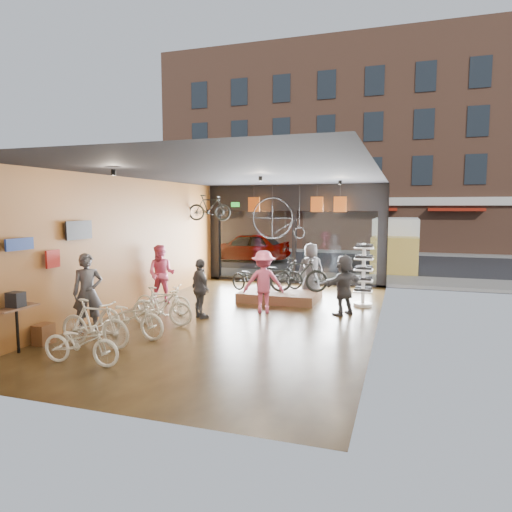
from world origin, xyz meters
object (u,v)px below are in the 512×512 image
at_px(display_bike_mid, 299,275).
at_px(sunglasses_rack, 363,275).
at_px(customer_4, 311,270).
at_px(street_car, 247,247).
at_px(floor_bike_3, 162,306).
at_px(hung_bike, 209,208).
at_px(display_bike_right, 279,274).
at_px(floor_bike_4, 163,300).
at_px(display_platform, 280,295).
at_px(customer_3, 263,282).
at_px(box_truck, 395,244).
at_px(floor_bike_2, 131,317).
at_px(customer_0, 88,293).
at_px(customer_5, 344,285).
at_px(floor_bike_0, 81,343).
at_px(floor_bike_1, 95,323).
at_px(customer_2, 201,289).
at_px(display_bike_left, 251,278).
at_px(penny_farthing, 281,219).
at_px(customer_1, 161,274).

relative_size(display_bike_mid, sunglasses_rack, 0.97).
distance_m(display_bike_mid, customer_4, 0.83).
height_order(street_car, floor_bike_3, street_car).
bearing_deg(hung_bike, display_bike_right, -122.76).
height_order(floor_bike_4, display_platform, floor_bike_4).
distance_m(display_bike_right, hung_bike, 3.84).
distance_m(customer_3, customer_4, 2.71).
xyz_separation_m(display_bike_mid, sunglasses_rack, (1.98, -0.03, 0.09)).
xyz_separation_m(box_truck, display_bike_mid, (-2.72, -8.52, -0.35)).
relative_size(street_car, floor_bike_3, 2.85).
relative_size(floor_bike_4, hung_bike, 1.00).
height_order(floor_bike_2, customer_0, customer_0).
relative_size(customer_5, hung_bike, 1.05).
relative_size(floor_bike_0, display_bike_mid, 0.88).
distance_m(floor_bike_1, hung_bike, 8.04).
xyz_separation_m(floor_bike_2, customer_2, (0.75, 2.14, 0.32)).
xyz_separation_m(floor_bike_1, sunglasses_rack, (5.03, 5.89, 0.42)).
distance_m(customer_4, customer_5, 2.51).
height_order(display_bike_right, customer_2, customer_2).
xyz_separation_m(customer_3, customer_5, (2.16, 0.46, -0.05)).
height_order(box_truck, customer_0, box_truck).
distance_m(display_bike_left, hung_bike, 3.89).
relative_size(display_platform, hung_bike, 1.52).
distance_m(display_platform, sunglasses_rack, 2.70).
xyz_separation_m(customer_0, customer_4, (4.19, 5.75, -0.04)).
bearing_deg(display_platform, customer_2, -115.47).
xyz_separation_m(floor_bike_2, hung_bike, (-1.01, 6.77, 2.45)).
xyz_separation_m(floor_bike_0, display_platform, (2.01, 6.94, -0.27)).
relative_size(display_bike_left, penny_farthing, 0.87).
xyz_separation_m(floor_bike_4, customer_2, (1.15, -0.04, 0.38)).
bearing_deg(customer_4, display_bike_mid, 48.09).
bearing_deg(hung_bike, street_car, -2.89).
xyz_separation_m(floor_bike_0, floor_bike_4, (-0.55, 4.03, -0.00)).
height_order(floor_bike_2, customer_1, customer_1).
distance_m(floor_bike_0, customer_4, 8.22).
distance_m(customer_0, customer_5, 6.62).
relative_size(display_platform, penny_farthing, 1.24).
bearing_deg(penny_farthing, display_bike_right, -76.55).
bearing_deg(floor_bike_3, customer_2, -36.11).
bearing_deg(customer_0, floor_bike_4, 27.71).
bearing_deg(customer_1, sunglasses_rack, 3.09).
relative_size(street_car, display_bike_left, 2.76).
relative_size(floor_bike_0, display_bike_right, 0.92).
distance_m(sunglasses_rack, penny_farthing, 4.39).
bearing_deg(floor_bike_3, display_platform, -31.44).
distance_m(customer_4, sunglasses_rack, 1.94).
bearing_deg(display_bike_mid, customer_1, 96.88).
height_order(display_bike_right, customer_0, customer_0).
height_order(floor_bike_1, customer_2, customer_2).
distance_m(display_platform, penny_farthing, 3.46).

